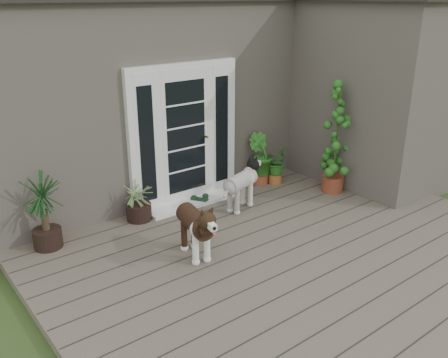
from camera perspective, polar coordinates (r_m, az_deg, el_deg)
deck at (r=6.38m, az=8.27°, el=-8.63°), size 6.20×4.60×0.12m
house_main at (r=9.15m, az=-10.90°, el=10.30°), size 7.40×4.00×3.10m
house_wing at (r=8.67m, az=17.12°, el=9.18°), size 1.60×2.40×3.10m
door_unit at (r=7.40m, az=-4.68°, el=5.28°), size 1.90×0.14×2.15m
door_step at (r=7.60m, az=-3.61°, el=-2.69°), size 1.60×0.40×0.05m
brindle_dog at (r=5.98m, az=-3.44°, el=-6.13°), size 0.53×0.90×0.70m
white_dog at (r=7.27m, az=1.96°, el=-1.16°), size 0.85×0.55×0.66m
spider_plant at (r=7.03m, az=-10.13°, el=-2.35°), size 0.77×0.77×0.65m
yucca at (r=6.51m, az=-20.55°, el=-3.66°), size 0.91×0.91×1.00m
herb_a at (r=8.36m, az=6.12°, el=1.32°), size 0.60×0.60×0.55m
herb_b at (r=8.29m, az=4.33°, el=1.64°), size 0.62×0.62×0.66m
herb_c at (r=8.92m, az=10.63°, el=2.11°), size 0.42×0.42×0.48m
sapling at (r=7.96m, az=13.19°, el=4.91°), size 0.55×0.55×1.88m
clog_left at (r=7.59m, az=-2.92°, el=-2.50°), size 0.28×0.34×0.09m
clog_right at (r=7.66m, az=-2.22°, el=-2.34°), size 0.26×0.29×0.08m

